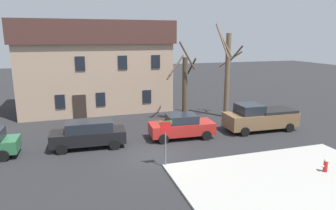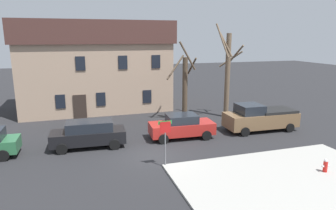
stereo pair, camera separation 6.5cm
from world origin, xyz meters
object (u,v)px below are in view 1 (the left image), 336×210
object	(u,v)px
pickup_truck_brown	(260,117)
bicycle_leaning	(89,128)
fire_hydrant	(326,165)
building_main	(96,65)
car_black_wagon	(89,134)
tree_bare_near	(185,86)
tree_bare_mid	(227,72)
car_red_sedan	(182,126)
street_sign_pole	(166,135)

from	to	relation	value
pickup_truck_brown	bicycle_leaning	world-z (taller)	pickup_truck_brown
fire_hydrant	bicycle_leaning	xyz separation A→B (m)	(-11.36, 10.88, -0.12)
building_main	pickup_truck_brown	size ratio (longest dim) A/B	2.54
car_black_wagon	pickup_truck_brown	size ratio (longest dim) A/B	0.85
tree_bare_near	pickup_truck_brown	xyz separation A→B (m)	(4.57, -4.23, -2.00)
building_main	car_black_wagon	xyz separation A→B (m)	(-1.44, -11.17, -3.40)
tree_bare_near	fire_hydrant	world-z (taller)	tree_bare_near
tree_bare_mid	car_red_sedan	bearing A→B (deg)	-143.14
car_black_wagon	street_sign_pole	size ratio (longest dim) A/B	1.82
pickup_truck_brown	tree_bare_mid	bearing A→B (deg)	97.05
pickup_truck_brown	fire_hydrant	distance (m)	7.71
car_black_wagon	tree_bare_near	bearing A→B (deg)	26.83
street_sign_pole	bicycle_leaning	size ratio (longest dim) A/B	1.57
tree_bare_near	pickup_truck_brown	world-z (taller)	tree_bare_near
fire_hydrant	bicycle_leaning	distance (m)	15.73
car_red_sedan	pickup_truck_brown	world-z (taller)	pickup_truck_brown
car_black_wagon	car_red_sedan	world-z (taller)	car_black_wagon
building_main	bicycle_leaning	distance (m)	9.03
tree_bare_near	tree_bare_mid	distance (m)	4.15
tree_bare_near	car_black_wagon	size ratio (longest dim) A/B	1.40
pickup_truck_brown	fire_hydrant	world-z (taller)	pickup_truck_brown
building_main	fire_hydrant	size ratio (longest dim) A/B	19.86
pickup_truck_brown	building_main	bearing A→B (deg)	134.87
car_red_sedan	building_main	bearing A→B (deg)	113.64
street_sign_pole	car_black_wagon	bearing A→B (deg)	130.98
tree_bare_mid	car_black_wagon	distance (m)	13.23
bicycle_leaning	pickup_truck_brown	bearing A→B (deg)	-14.67
tree_bare_near	tree_bare_mid	size ratio (longest dim) A/B	0.82
car_black_wagon	street_sign_pole	bearing A→B (deg)	-49.02
building_main	car_red_sedan	xyz separation A→B (m)	(4.92, -11.23, -3.45)
tree_bare_near	street_sign_pole	world-z (taller)	tree_bare_near
car_red_sedan	pickup_truck_brown	distance (m)	6.33
bicycle_leaning	fire_hydrant	bearing A→B (deg)	-43.75
fire_hydrant	tree_bare_mid	bearing A→B (deg)	87.19
tree_bare_mid	car_black_wagon	xyz separation A→B (m)	(-12.14, -4.28, -3.09)
building_main	tree_bare_near	world-z (taller)	building_main
tree_bare_near	car_black_wagon	bearing A→B (deg)	-153.17
tree_bare_mid	bicycle_leaning	distance (m)	12.54
tree_bare_mid	car_red_sedan	xyz separation A→B (m)	(-5.78, -4.34, -3.14)
tree_bare_near	tree_bare_mid	xyz separation A→B (m)	(4.03, 0.18, 0.99)
building_main	bicycle_leaning	bearing A→B (deg)	-98.88
fire_hydrant	street_sign_pole	bearing A→B (deg)	156.71
tree_bare_mid	tree_bare_near	bearing A→B (deg)	-177.50
building_main	tree_bare_mid	size ratio (longest dim) A/B	1.74
street_sign_pole	tree_bare_mid	bearing A→B (deg)	46.29
building_main	fire_hydrant	world-z (taller)	building_main
pickup_truck_brown	bicycle_leaning	bearing A→B (deg)	165.33
car_black_wagon	fire_hydrant	xyz separation A→B (m)	(11.55, -7.73, -0.42)
building_main	car_black_wagon	distance (m)	11.76
tree_bare_mid	bicycle_leaning	world-z (taller)	tree_bare_mid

